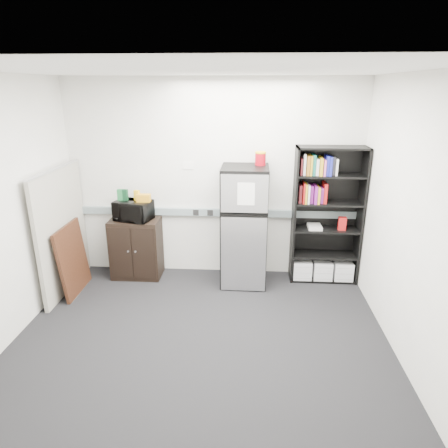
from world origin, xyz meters
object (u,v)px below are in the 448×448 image
bookshelf (326,217)px  microwave (133,211)px  cabinet (136,248)px  refrigerator (244,227)px  cubicle_partition (62,231)px

bookshelf → microwave: bearing=-178.2°
cabinet → microwave: microwave is taller
refrigerator → cubicle_partition: bearing=-170.9°
bookshelf → microwave: bookshelf is taller
bookshelf → cubicle_partition: bearing=-171.9°
cubicle_partition → refrigerator: 2.36m
bookshelf → cabinet: (-2.60, -0.06, -0.49)m
cabinet → refrigerator: refrigerator is taller
bookshelf → cubicle_partition: size_ratio=1.14×
cubicle_partition → cabinet: 1.00m
refrigerator → bookshelf: bearing=8.3°
bookshelf → refrigerator: bearing=-172.5°
bookshelf → cubicle_partition: 3.46m
bookshelf → microwave: (-2.60, -0.08, 0.06)m
bookshelf → refrigerator: 1.11m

